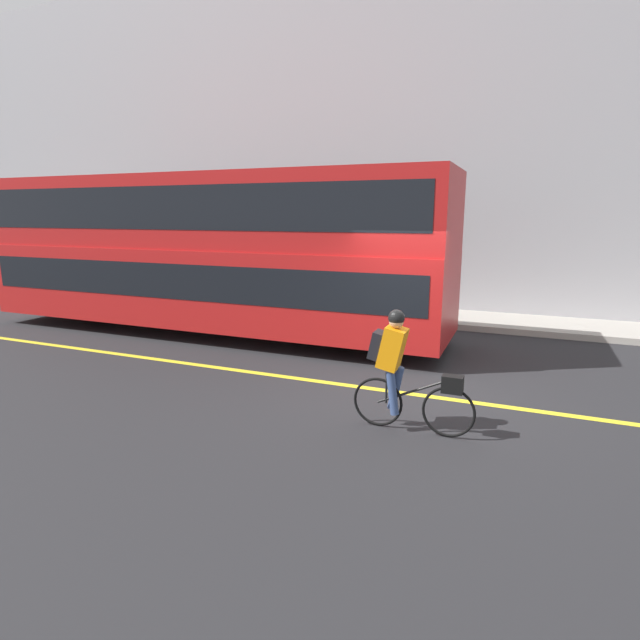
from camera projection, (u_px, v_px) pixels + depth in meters
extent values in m
plane|color=#232326|center=(404.00, 389.00, 8.07)|extent=(80.00, 80.00, 0.00)
cube|color=yellow|center=(402.00, 393.00, 7.92)|extent=(50.00, 0.14, 0.01)
cube|color=#A8A399|center=(453.00, 319.00, 13.13)|extent=(60.00, 2.00, 0.15)
cube|color=#9E9EA3|center=(469.00, 128.00, 13.13)|extent=(60.00, 0.30, 9.98)
cylinder|color=black|center=(348.00, 323.00, 10.55)|extent=(1.04, 0.30, 1.04)
cylinder|color=black|center=(99.00, 301.00, 13.15)|extent=(1.04, 0.30, 1.04)
cube|color=#B21919|center=(209.00, 284.00, 11.71)|extent=(11.19, 2.44, 1.71)
cube|color=black|center=(208.00, 275.00, 11.67)|extent=(10.75, 2.46, 0.75)
cube|color=#B21919|center=(205.00, 212.00, 11.37)|extent=(11.19, 2.34, 1.60)
cube|color=black|center=(205.00, 208.00, 11.35)|extent=(10.75, 2.36, 0.90)
torus|color=black|center=(448.00, 412.00, 6.29)|extent=(0.67, 0.04, 0.67)
torus|color=black|center=(378.00, 402.00, 6.63)|extent=(0.67, 0.04, 0.67)
cylinder|color=black|center=(413.00, 391.00, 6.42)|extent=(0.94, 0.03, 0.46)
cylinder|color=black|center=(386.00, 385.00, 6.54)|extent=(0.03, 0.03, 0.49)
cube|color=black|center=(452.00, 384.00, 6.20)|extent=(0.26, 0.16, 0.22)
cube|color=orange|center=(392.00, 348.00, 6.41)|extent=(0.37, 0.32, 0.58)
cube|color=black|center=(377.00, 345.00, 6.48)|extent=(0.21, 0.26, 0.38)
cylinder|color=#384C7A|center=(396.00, 388.00, 6.59)|extent=(0.21, 0.11, 0.60)
cylinder|color=#384C7A|center=(392.00, 392.00, 6.43)|extent=(0.19, 0.11, 0.60)
sphere|color=tan|center=(396.00, 321.00, 6.32)|extent=(0.19, 0.19, 0.19)
sphere|color=black|center=(396.00, 318.00, 6.31)|extent=(0.21, 0.21, 0.21)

